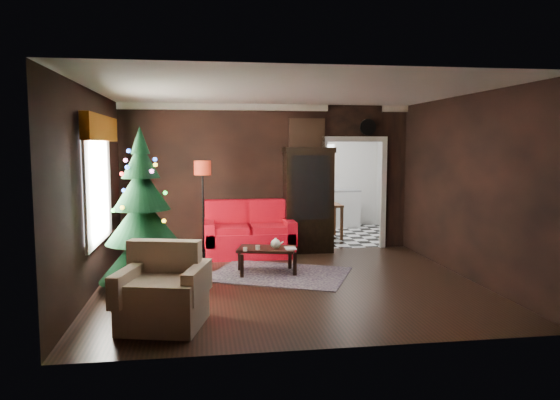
{
  "coord_description": "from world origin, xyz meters",
  "views": [
    {
      "loc": [
        -1.25,
        -7.47,
        2.04
      ],
      "look_at": [
        0.0,
        0.9,
        1.15
      ],
      "focal_mm": 33.76,
      "sensor_mm": 36.0,
      "label": 1
    }
  ],
  "objects": [
    {
      "name": "loveseat",
      "position": [
        -0.4,
        2.05,
        0.5
      ],
      "size": [
        1.7,
        0.9,
        1.0
      ],
      "primitive_type": null,
      "color": "maroon",
      "rests_on": "ground"
    },
    {
      "name": "kitchen_floor",
      "position": [
        1.7,
        4.0,
        0.0
      ],
      "size": [
        3.0,
        3.0,
        0.0
      ],
      "primitive_type": "plane",
      "color": "white",
      "rests_on": "ground"
    },
    {
      "name": "wall_front",
      "position": [
        0.0,
        -2.5,
        1.4
      ],
      "size": [
        5.5,
        0.0,
        5.5
      ],
      "primitive_type": "plane",
      "rotation": [
        -1.57,
        0.0,
        0.0
      ],
      "color": "black",
      "rests_on": "ground"
    },
    {
      "name": "wall_right",
      "position": [
        2.75,
        0.0,
        1.4
      ],
      "size": [
        0.0,
        5.5,
        5.5
      ],
      "primitive_type": "plane",
      "rotation": [
        1.57,
        0.0,
        -1.57
      ],
      "color": "black",
      "rests_on": "ground"
    },
    {
      "name": "doorway",
      "position": [
        1.7,
        2.5,
        1.05
      ],
      "size": [
        1.1,
        0.1,
        2.1
      ],
      "primitive_type": null,
      "color": "white",
      "rests_on": "ground"
    },
    {
      "name": "painting",
      "position": [
        0.75,
        2.46,
        2.25
      ],
      "size": [
        0.62,
        0.05,
        0.52
      ],
      "primitive_type": "cube",
      "color": "tan",
      "rests_on": "wall_back"
    },
    {
      "name": "wall_back",
      "position": [
        0.0,
        2.5,
        1.4
      ],
      "size": [
        5.5,
        0.0,
        5.5
      ],
      "primitive_type": "plane",
      "rotation": [
        1.57,
        0.0,
        0.0
      ],
      "color": "black",
      "rests_on": "ground"
    },
    {
      "name": "curio_cabinet",
      "position": [
        0.75,
        2.27,
        0.95
      ],
      "size": [
        0.9,
        0.45,
        1.9
      ],
      "primitive_type": null,
      "color": "black",
      "rests_on": "ground"
    },
    {
      "name": "kitchen_counter",
      "position": [
        1.7,
        5.2,
        0.45
      ],
      "size": [
        1.8,
        0.6,
        0.9
      ],
      "primitive_type": "cube",
      "color": "silver",
      "rests_on": "ground"
    },
    {
      "name": "ceiling",
      "position": [
        0.0,
        0.0,
        2.8
      ],
      "size": [
        5.5,
        5.5,
        0.0
      ],
      "primitive_type": "plane",
      "rotation": [
        3.14,
        0.0,
        0.0
      ],
      "color": "white",
      "rests_on": "ground"
    },
    {
      "name": "floor",
      "position": [
        0.0,
        0.0,
        0.0
      ],
      "size": [
        5.5,
        5.5,
        0.0
      ],
      "primitive_type": "plane",
      "color": "black",
      "rests_on": "ground"
    },
    {
      "name": "valance",
      "position": [
        -2.63,
        0.2,
        2.27
      ],
      "size": [
        0.12,
        2.1,
        0.35
      ],
      "primitive_type": "cube",
      "color": "#773A07",
      "rests_on": "wall_left"
    },
    {
      "name": "left_window",
      "position": [
        -2.71,
        0.2,
        1.45
      ],
      "size": [
        0.05,
        1.6,
        1.4
      ],
      "primitive_type": "cube",
      "color": "white",
      "rests_on": "wall_left"
    },
    {
      "name": "kitchen_table",
      "position": [
        1.4,
        3.7,
        0.38
      ],
      "size": [
        0.7,
        0.7,
        0.75
      ],
      "primitive_type": null,
      "color": "brown",
      "rests_on": "ground"
    },
    {
      "name": "cup_a",
      "position": [
        -0.61,
        0.47,
        0.44
      ],
      "size": [
        0.07,
        0.07,
        0.06
      ],
      "primitive_type": "cylinder",
      "rotation": [
        0.0,
        0.0,
        -0.01
      ],
      "color": "white",
      "rests_on": "coffee_table"
    },
    {
      "name": "book",
      "position": [
        0.02,
        0.53,
        0.53
      ],
      "size": [
        0.17,
        0.02,
        0.23
      ],
      "primitive_type": "imported",
      "rotation": [
        0.0,
        0.0,
        -0.01
      ],
      "color": "gray",
      "rests_on": "coffee_table"
    },
    {
      "name": "coffee_table",
      "position": [
        -0.25,
        0.69,
        0.21
      ],
      "size": [
        1.0,
        0.74,
        0.4
      ],
      "primitive_type": null,
      "rotation": [
        0.0,
        0.0,
        -0.25
      ],
      "color": "black",
      "rests_on": "rug"
    },
    {
      "name": "teapot",
      "position": [
        -0.12,
        0.57,
        0.5
      ],
      "size": [
        0.22,
        0.22,
        0.17
      ],
      "primitive_type": null,
      "rotation": [
        0.0,
        0.0,
        0.27
      ],
      "color": "white",
      "rests_on": "coffee_table"
    },
    {
      "name": "armchair",
      "position": [
        -1.69,
        -1.58,
        0.46
      ],
      "size": [
        1.1,
        1.1,
        0.92
      ],
      "primitive_type": null,
      "rotation": [
        0.0,
        0.0,
        -0.25
      ],
      "color": "#C7B595",
      "rests_on": "ground"
    },
    {
      "name": "rug",
      "position": [
        -0.06,
        0.58,
        0.01
      ],
      "size": [
        2.53,
        2.25,
        0.01
      ],
      "primitive_type": "cube",
      "rotation": [
        0.0,
        0.0,
        -0.43
      ],
      "color": "#523E49",
      "rests_on": "ground"
    },
    {
      "name": "wall_left",
      "position": [
        -2.75,
        0.0,
        1.4
      ],
      "size": [
        0.0,
        5.5,
        5.5
      ],
      "primitive_type": "plane",
      "rotation": [
        1.57,
        0.0,
        1.57
      ],
      "color": "black",
      "rests_on": "ground"
    },
    {
      "name": "kitchen_window",
      "position": [
        1.7,
        5.45,
        1.7
      ],
      "size": [
        0.7,
        0.06,
        0.7
      ],
      "primitive_type": "cube",
      "color": "white",
      "rests_on": "ground"
    },
    {
      "name": "wall_clock",
      "position": [
        1.95,
        2.45,
        2.38
      ],
      "size": [
        0.32,
        0.32,
        0.06
      ],
      "primitive_type": "cylinder",
      "color": "silver",
      "rests_on": "wall_back"
    },
    {
      "name": "christmas_tree",
      "position": [
        -2.09,
        0.07,
        1.05
      ],
      "size": [
        1.52,
        1.52,
        2.34
      ],
      "primitive_type": null,
      "rotation": [
        0.0,
        0.0,
        0.29
      ],
      "color": "black",
      "rests_on": "ground"
    },
    {
      "name": "cup_b",
      "position": [
        -0.4,
        0.57,
        0.45
      ],
      "size": [
        0.09,
        0.09,
        0.06
      ],
      "primitive_type": "cylinder",
      "rotation": [
        0.0,
        0.0,
        0.32
      ],
      "color": "white",
      "rests_on": "coffee_table"
    },
    {
      "name": "floor_lamp",
      "position": [
        -1.23,
        1.72,
        0.83
      ],
      "size": [
        0.34,
        0.34,
        1.87
      ],
      "primitive_type": null,
      "rotation": [
        0.0,
        0.0,
        0.08
      ],
      "color": "black",
      "rests_on": "ground"
    }
  ]
}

